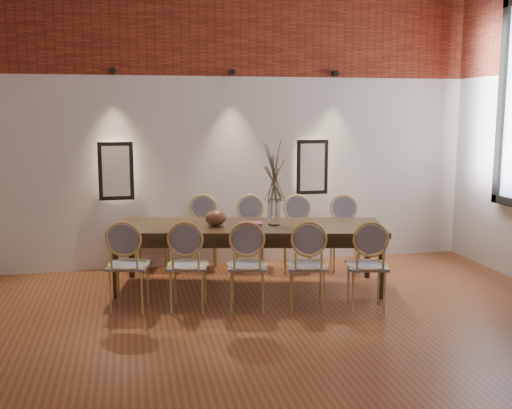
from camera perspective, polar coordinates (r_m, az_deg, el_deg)
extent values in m
cube|color=brown|center=(4.95, 2.51, -15.83)|extent=(7.00, 7.00, 0.02)
cube|color=silver|center=(7.98, -3.88, 8.48)|extent=(7.00, 0.10, 4.00)
cube|color=maroon|center=(8.00, -3.90, 17.47)|extent=(7.00, 0.02, 1.50)
cube|color=#FFEAC6|center=(7.83, -13.19, 3.13)|extent=(0.36, 0.06, 0.66)
cube|color=#FFEAC6|center=(8.20, 5.31, 3.58)|extent=(0.36, 0.06, 0.66)
cylinder|color=black|center=(7.78, -13.52, 12.30)|extent=(0.08, 0.10, 0.08)
cylinder|color=black|center=(7.89, -2.31, 12.49)|extent=(0.08, 0.10, 0.08)
cylinder|color=black|center=(8.25, 7.54, 12.27)|extent=(0.08, 0.10, 0.08)
cube|color=#382715|center=(7.02, -0.68, -4.95)|extent=(3.24, 1.64, 0.75)
cylinder|color=silver|center=(6.92, 1.73, -0.73)|extent=(0.14, 0.14, 0.30)
ellipsoid|color=#59331E|center=(6.90, -3.87, -1.28)|extent=(0.24, 0.24, 0.18)
cube|color=#9C2F62|center=(6.93, -0.52, -1.83)|extent=(0.29, 0.23, 0.03)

